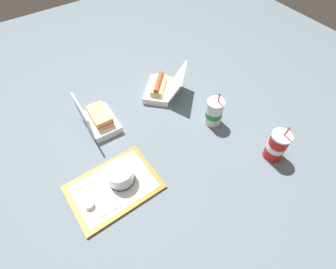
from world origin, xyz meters
TOP-DOWN VIEW (x-y plane):
  - ground_plane at (0.00, 0.00)m, footprint 3.20×3.20m
  - food_tray at (-0.29, -0.10)m, footprint 0.38×0.27m
  - cake_container at (-0.24, -0.09)m, footprint 0.12×0.12m
  - ketchup_cup at (-0.41, -0.12)m, footprint 0.04×0.04m
  - napkin_stack at (-0.34, -0.14)m, footprint 0.10×0.10m
  - plastic_fork at (-0.38, -0.02)m, footprint 0.11×0.03m
  - clamshell_hotdog_back at (0.20, 0.28)m, footprint 0.29×0.29m
  - clamshell_sandwich_left at (-0.18, 0.25)m, footprint 0.15×0.21m
  - soda_cup_right at (0.40, -0.36)m, footprint 0.09×0.09m
  - soda_cup_left at (0.30, -0.05)m, footprint 0.09×0.09m

SIDE VIEW (x-z plane):
  - ground_plane at x=0.00m, z-range 0.00..0.00m
  - food_tray at x=-0.29m, z-range 0.00..0.01m
  - napkin_stack at x=-0.34m, z-range 0.01..0.02m
  - plastic_fork at x=-0.38m, z-range 0.01..0.02m
  - ketchup_cup at x=-0.41m, z-range 0.01..0.04m
  - clamshell_hotdog_back at x=0.20m, z-range -0.04..0.12m
  - clamshell_sandwich_left at x=-0.18m, z-range -0.04..0.13m
  - cake_container at x=-0.24m, z-range 0.01..0.09m
  - soda_cup_left at x=0.30m, z-range -0.03..0.17m
  - soda_cup_right at x=0.40m, z-range -0.03..0.18m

